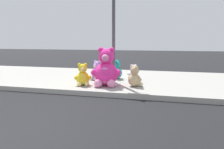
% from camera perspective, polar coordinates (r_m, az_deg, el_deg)
% --- Properties ---
extents(sidewalk, '(28.00, 4.40, 0.15)m').
position_cam_1_polar(sidewalk, '(8.06, -5.22, -1.19)').
color(sidewalk, '#9E9B93').
rests_on(sidewalk, ground_plane).
extents(sign_pole, '(0.56, 0.11, 3.20)m').
position_cam_1_polar(sign_pole, '(6.88, 0.44, 11.85)').
color(sign_pole, '#4C4C51').
rests_on(sign_pole, sidewalk).
extents(plush_pink_large, '(0.93, 0.83, 1.21)m').
position_cam_1_polar(plush_pink_large, '(6.40, -1.63, 1.12)').
color(plush_pink_large, '#F22D93').
rests_on(plush_pink_large, sidewalk).
extents(plush_lavender, '(0.50, 0.51, 0.70)m').
position_cam_1_polar(plush_lavender, '(7.39, -4.17, 0.64)').
color(plush_lavender, '#B28CD8').
rests_on(plush_lavender, sidewalk).
extents(plush_teal, '(0.48, 0.54, 0.70)m').
position_cam_1_polar(plush_teal, '(7.62, 1.08, 0.94)').
color(plush_teal, teal).
rests_on(plush_teal, sidewalk).
extents(plush_white, '(0.39, 0.40, 0.56)m').
position_cam_1_polar(plush_white, '(7.55, 5.89, 0.36)').
color(plush_white, white).
rests_on(plush_white, sidewalk).
extents(plush_tan, '(0.46, 0.46, 0.65)m').
position_cam_1_polar(plush_tan, '(6.38, 6.43, -1.00)').
color(plush_tan, tan).
rests_on(plush_tan, sidewalk).
extents(plush_yellow, '(0.51, 0.51, 0.71)m').
position_cam_1_polar(plush_yellow, '(6.57, -8.13, -0.53)').
color(plush_yellow, yellow).
rests_on(plush_yellow, sidewalk).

